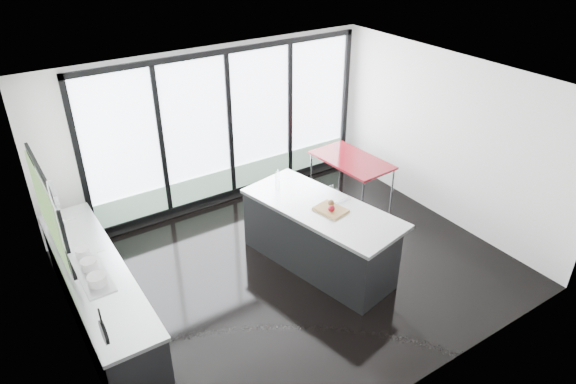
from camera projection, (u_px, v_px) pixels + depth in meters
floor at (293, 269)px, 7.67m from camera, size 6.00×5.00×0.00m
ceiling at (295, 87)px, 6.29m from camera, size 6.00×5.00×0.00m
wall_back at (228, 133)px, 8.97m from camera, size 6.00×0.09×2.80m
wall_front at (432, 287)px, 5.16m from camera, size 6.00×0.00×2.80m
wall_left at (58, 236)px, 5.68m from camera, size 0.26×5.00×2.80m
wall_right at (445, 139)px, 8.42m from camera, size 0.00×5.00×2.80m
counter_cabinets at (100, 296)px, 6.45m from camera, size 0.69×3.24×1.36m
island at (318, 237)px, 7.53m from camera, size 1.50×2.58×1.29m
bar_stool_near at (346, 242)px, 7.60m from camera, size 0.53×0.53×0.78m
bar_stool_far at (330, 218)px, 8.30m from camera, size 0.43×0.43×0.64m
red_table at (351, 178)px, 9.35m from camera, size 0.93×1.52×0.78m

